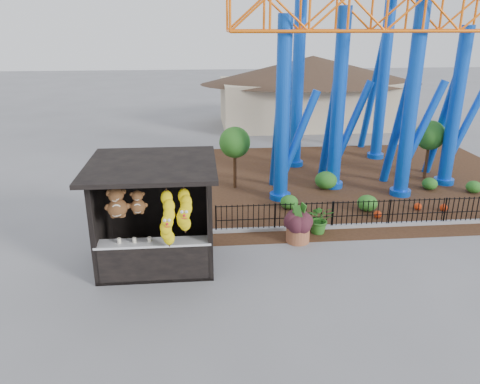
{
  "coord_description": "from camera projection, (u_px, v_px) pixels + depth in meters",
  "views": [
    {
      "loc": [
        -1.7,
        -11.38,
        6.74
      ],
      "look_at": [
        -0.53,
        1.5,
        2.0
      ],
      "focal_mm": 35.0,
      "sensor_mm": 36.0,
      "label": 1
    }
  ],
  "objects": [
    {
      "name": "ground",
      "position": [
        264.0,
        277.0,
        13.1
      ],
      "size": [
        120.0,
        120.0,
        0.0
      ],
      "primitive_type": "plane",
      "color": "slate",
      "rests_on": "ground"
    },
    {
      "name": "picket_fence",
      "position": [
        392.0,
        213.0,
        16.15
      ],
      "size": [
        12.2,
        0.06,
        1.0
      ],
      "primitive_type": null,
      "color": "black",
      "rests_on": "ground"
    },
    {
      "name": "curb",
      "position": [
        366.0,
        226.0,
        16.23
      ],
      "size": [
        18.0,
        0.18,
        0.12
      ],
      "primitive_type": "cube",
      "color": "gray",
      "rests_on": "ground"
    },
    {
      "name": "prize_booth",
      "position": [
        154.0,
        218.0,
        13.16
      ],
      "size": [
        3.5,
        3.4,
        3.12
      ],
      "color": "black",
      "rests_on": "ground"
    },
    {
      "name": "pavilion",
      "position": [
        312.0,
        79.0,
        31.26
      ],
      "size": [
        15.0,
        15.0,
        4.8
      ],
      "color": "#BFAD8C",
      "rests_on": "ground"
    },
    {
      "name": "roller_coaster",
      "position": [
        363.0,
        29.0,
        19.02
      ],
      "size": [
        11.0,
        6.37,
        10.82
      ],
      "color": "blue",
      "rests_on": "ground"
    },
    {
      "name": "landscaping",
      "position": [
        362.0,
        190.0,
        18.88
      ],
      "size": [
        8.62,
        3.88,
        0.75
      ],
      "color": "#245B1A",
      "rests_on": "mulch_bed"
    },
    {
      "name": "mulch_bed",
      "position": [
        327.0,
        181.0,
        20.92
      ],
      "size": [
        18.0,
        12.0,
        0.02
      ],
      "primitive_type": "cube",
      "color": "#331E11",
      "rests_on": "ground"
    },
    {
      "name": "potted_plant",
      "position": [
        320.0,
        219.0,
        15.64
      ],
      "size": [
        1.11,
        1.02,
        1.03
      ],
      "primitive_type": "imported",
      "rotation": [
        0.0,
        0.0,
        -0.27
      ],
      "color": "#2B5A1A",
      "rests_on": "ground"
    },
    {
      "name": "planter_foliage",
      "position": [
        299.0,
        216.0,
        14.9
      ],
      "size": [
        0.7,
        0.7,
        0.64
      ],
      "primitive_type": "ellipsoid",
      "color": "#35151D",
      "rests_on": "terracotta_planter"
    },
    {
      "name": "terracotta_planter",
      "position": [
        298.0,
        233.0,
        15.11
      ],
      "size": [
        0.85,
        0.85,
        0.58
      ],
      "primitive_type": "cylinder",
      "rotation": [
        0.0,
        0.0,
        -0.13
      ],
      "color": "brown",
      "rests_on": "ground"
    }
  ]
}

